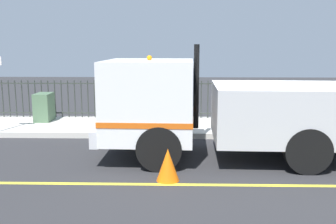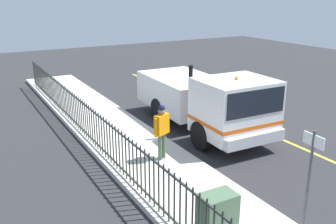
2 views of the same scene
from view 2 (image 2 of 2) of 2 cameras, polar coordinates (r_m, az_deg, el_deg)
ground_plane at (r=14.80m, az=1.59°, el=-1.49°), size 44.53×44.53×0.00m
sidewalk_slab at (r=13.65m, az=-8.24°, el=-3.02°), size 2.57×20.24×0.16m
lane_marking at (r=15.98m, az=8.28°, el=-0.19°), size 0.12×18.22×0.01m
work_truck at (r=13.43m, az=6.08°, el=2.00°), size 2.54×6.46×2.63m
worker_standing at (r=10.84m, az=-0.96°, el=-2.20°), size 0.58×0.38×1.67m
iron_fence at (r=13.08m, az=-12.76°, el=-0.85°), size 0.04×17.24×1.27m
utility_cabinet at (r=7.89m, az=7.51°, el=-15.21°), size 0.76×0.49×0.91m
traffic_cone at (r=13.91m, az=14.04°, el=-1.92°), size 0.45×0.45×0.64m
street_sign at (r=7.96m, az=20.81°, el=-8.25°), size 0.06×0.50×2.22m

